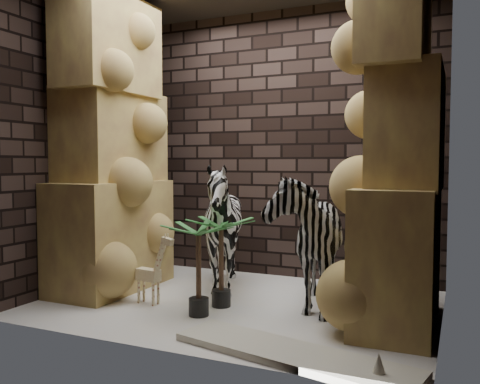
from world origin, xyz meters
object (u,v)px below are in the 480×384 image
at_px(surfboard, 291,354).
at_px(palm_front, 221,261).
at_px(giraffe_toy, 148,267).
at_px(zebra_right, 306,228).
at_px(zebra_left, 223,235).
at_px(palm_back, 199,269).

bearing_deg(surfboard, palm_front, 149.21).
relative_size(giraffe_toy, palm_front, 0.84).
relative_size(zebra_right, zebra_left, 1.10).
height_order(zebra_right, palm_back, zebra_right).
height_order(zebra_left, palm_front, zebra_left).
height_order(zebra_right, palm_front, zebra_right).
distance_m(zebra_right, zebra_left, 0.89).
bearing_deg(zebra_left, surfboard, -28.69).
bearing_deg(zebra_right, zebra_left, 161.32).
height_order(zebra_left, surfboard, zebra_left).
distance_m(zebra_left, palm_front, 0.51).
relative_size(zebra_right, surfboard, 0.83).
bearing_deg(palm_back, surfboard, -29.19).
bearing_deg(palm_front, palm_back, -99.58).
bearing_deg(giraffe_toy, surfboard, -15.24).
xyz_separation_m(zebra_right, surfboard, (0.27, -1.24, -0.68)).
xyz_separation_m(palm_back, surfboard, (1.00, -0.56, -0.37)).
xyz_separation_m(zebra_right, palm_back, (-0.74, -0.68, -0.31)).
bearing_deg(palm_front, zebra_left, 114.47).
xyz_separation_m(palm_front, surfboard, (0.95, -0.88, -0.38)).
xyz_separation_m(zebra_left, giraffe_toy, (-0.45, -0.63, -0.24)).
distance_m(giraffe_toy, palm_front, 0.68).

